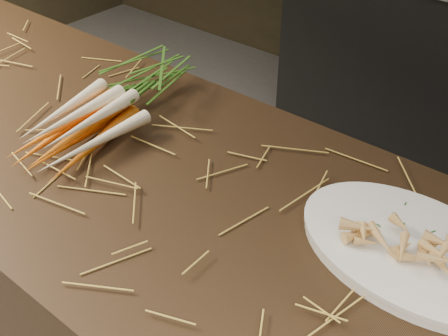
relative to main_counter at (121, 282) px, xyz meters
The scene contains 5 objects.
main_counter is the anchor object (origin of this frame).
straw_bedding 0.46m from the main_counter, 90.00° to the left, with size 1.40×0.60×0.02m, color #AA8B2E, non-canonical shape.
root_veg_bunch 0.51m from the main_counter, 105.33° to the left, with size 0.24×0.54×0.10m.
serving_platter 0.82m from the main_counter, ahead, with size 0.39×0.26×0.02m, color white, non-canonical shape.
roasted_veg_heap 0.83m from the main_counter, ahead, with size 0.19×0.14×0.04m, color tan, non-canonical shape.
Camera 1 is at (0.85, -0.30, 1.56)m, focal length 45.00 mm.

